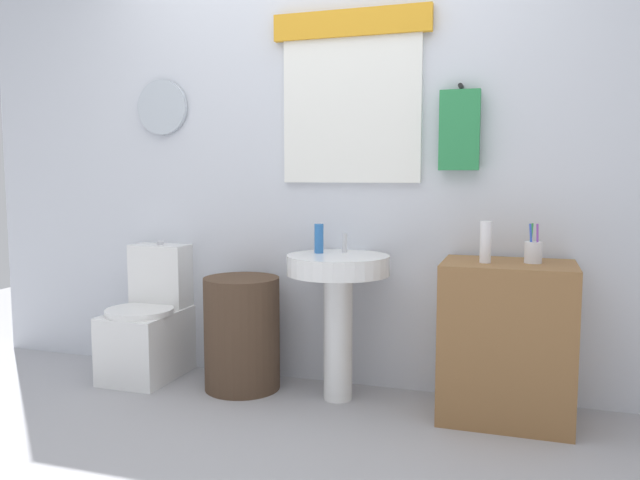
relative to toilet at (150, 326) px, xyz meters
name	(u,v)px	position (x,y,z in m)	size (l,w,h in m)	color
ground_plane	(240,466)	(0.99, -0.89, -0.29)	(8.00, 8.00, 0.00)	#A3A3A8
back_wall	(326,149)	(0.99, 0.26, 1.02)	(4.40, 0.18, 2.60)	silver
toilet	(150,326)	(0.00, 0.00, 0.00)	(0.38, 0.51, 0.77)	white
laundry_hamper	(242,333)	(0.60, -0.04, 0.02)	(0.41, 0.41, 0.61)	#4C3828
pedestal_sink	(338,290)	(1.15, -0.04, 0.28)	(0.53, 0.53, 0.76)	white
faucet	(345,243)	(1.15, 0.08, 0.52)	(0.03, 0.03, 0.10)	silver
wooden_cabinet	(506,341)	(1.98, -0.04, 0.09)	(0.61, 0.44, 0.75)	olive
soap_bottle	(319,239)	(1.03, 0.01, 0.54)	(0.05, 0.05, 0.15)	#2D6BB7
lotion_bottle	(486,242)	(1.88, -0.08, 0.56)	(0.05, 0.05, 0.20)	white
toothbrush_cup	(533,252)	(2.09, -0.02, 0.52)	(0.08, 0.08, 0.19)	silver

